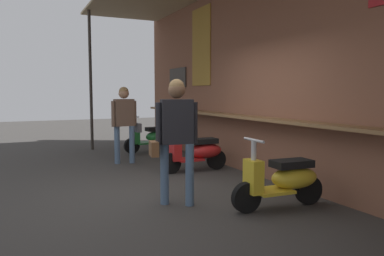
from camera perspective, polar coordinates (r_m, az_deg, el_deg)
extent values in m
plane|color=#383533|center=(5.94, -2.96, -9.84)|extent=(34.17, 34.17, 0.00)
cube|color=brown|center=(6.78, 13.17, 8.69)|extent=(12.20, 0.25, 3.93)
cube|color=brown|center=(6.60, 10.94, 1.35)|extent=(10.98, 0.36, 0.05)
cube|color=olive|center=(9.10, 1.40, 12.26)|extent=(0.93, 0.02, 1.83)
cube|color=#2D2823|center=(10.32, -2.21, 7.66)|extent=(1.09, 0.03, 0.52)
cylinder|color=#332D28|center=(10.61, -15.18, 7.04)|extent=(0.08, 0.08, 3.80)
ellipsoid|color=#237533|center=(10.01, -5.16, -1.28)|extent=(0.43, 0.73, 0.30)
cube|color=black|center=(9.97, -5.43, -0.15)|extent=(0.34, 0.57, 0.10)
cube|color=#237533|center=(9.89, -6.99, -2.26)|extent=(0.42, 0.53, 0.04)
cube|color=#237533|center=(9.75, -8.63, -1.08)|extent=(0.29, 0.18, 0.44)
cylinder|color=#B7B7BC|center=(9.74, -8.64, -0.32)|extent=(0.07, 0.07, 0.70)
cylinder|color=#B7B7BC|center=(9.71, -8.67, 1.73)|extent=(0.46, 0.07, 0.04)
cylinder|color=black|center=(9.75, -9.16, -2.69)|extent=(0.13, 0.41, 0.40)
cylinder|color=black|center=(10.14, -3.86, -2.32)|extent=(0.13, 0.41, 0.40)
ellipsoid|color=red|center=(7.53, 2.06, -3.47)|extent=(0.39, 0.70, 0.30)
cube|color=black|center=(7.48, 1.72, -1.98)|extent=(0.31, 0.55, 0.10)
cube|color=red|center=(7.41, -0.37, -4.79)|extent=(0.39, 0.50, 0.04)
cube|color=red|center=(7.25, -2.54, -3.25)|extent=(0.28, 0.16, 0.44)
cylinder|color=#B7B7BC|center=(7.24, -2.54, -2.24)|extent=(0.07, 0.07, 0.70)
cylinder|color=#B7B7BC|center=(7.20, -2.55, 0.53)|extent=(0.46, 0.04, 0.04)
cylinder|color=black|center=(7.26, -3.26, -5.41)|extent=(0.10, 0.40, 0.40)
cylinder|color=black|center=(7.68, 3.72, -4.82)|extent=(0.10, 0.40, 0.40)
ellipsoid|color=gold|center=(5.36, 15.31, -7.30)|extent=(0.42, 0.72, 0.30)
cube|color=black|center=(5.29, 14.93, -5.25)|extent=(0.33, 0.57, 0.10)
cube|color=gold|center=(5.20, 12.16, -9.34)|extent=(0.41, 0.52, 0.04)
cube|color=gold|center=(4.99, 9.33, -7.31)|extent=(0.29, 0.18, 0.44)
cylinder|color=#B7B7BC|center=(4.96, 9.35, -5.85)|extent=(0.07, 0.07, 0.70)
cylinder|color=#B7B7BC|center=(4.90, 9.41, -1.83)|extent=(0.46, 0.06, 0.04)
cylinder|color=black|center=(5.00, 8.28, -10.44)|extent=(0.12, 0.41, 0.40)
cylinder|color=black|center=(5.56, 17.34, -9.02)|extent=(0.12, 0.41, 0.40)
cylinder|color=slate|center=(5.20, -0.35, -7.16)|extent=(0.12, 0.12, 0.86)
cylinder|color=slate|center=(5.28, -4.20, -6.97)|extent=(0.12, 0.12, 0.86)
cube|color=#232328|center=(5.13, -2.32, 0.97)|extent=(0.28, 0.46, 0.61)
sphere|color=brown|center=(5.11, -2.34, 5.82)|extent=(0.23, 0.23, 0.23)
sphere|color=olive|center=(5.12, -2.35, 6.27)|extent=(0.21, 0.21, 0.21)
cylinder|color=#232328|center=(5.19, 0.43, 0.79)|extent=(0.08, 0.08, 0.57)
cylinder|color=#232328|center=(5.08, -5.13, 0.67)|extent=(0.08, 0.08, 0.57)
cube|color=brown|center=(5.09, -5.84, -3.15)|extent=(0.27, 0.15, 0.20)
cylinder|color=slate|center=(8.39, -11.33, -2.55)|extent=(0.12, 0.12, 0.83)
cylinder|color=slate|center=(8.41, -9.12, -2.49)|extent=(0.12, 0.12, 0.83)
cube|color=brown|center=(8.33, -10.31, 2.33)|extent=(0.24, 0.43, 0.59)
sphere|color=#A37556|center=(8.32, -10.36, 5.21)|extent=(0.23, 0.23, 0.23)
sphere|color=olive|center=(8.32, -10.36, 5.48)|extent=(0.21, 0.21, 0.21)
cylinder|color=brown|center=(8.25, -11.92, 2.11)|extent=(0.08, 0.08, 0.55)
cylinder|color=brown|center=(8.43, -8.73, 2.23)|extent=(0.08, 0.08, 0.55)
cube|color=#4C4C51|center=(8.49, -8.31, 0.05)|extent=(0.27, 0.12, 0.20)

